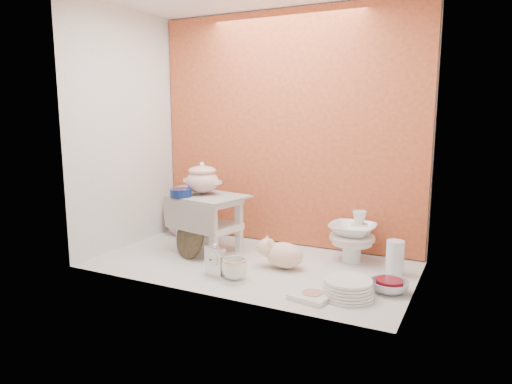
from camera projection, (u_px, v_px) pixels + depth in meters
ground at (251, 264)px, 2.66m from camera, size 1.80×1.80×0.00m
niche_shell at (265, 100)px, 2.66m from camera, size 1.86×1.03×1.53m
step_stool at (210, 224)px, 2.87m from camera, size 0.48×0.43×0.36m
soup_tureen at (202, 178)px, 2.88m from camera, size 0.27×0.27×0.20m
cobalt_bowl at (181, 193)px, 2.81m from camera, size 0.14×0.14×0.05m
floral_platter at (185, 211)px, 3.22m from camera, size 0.38×0.12×0.37m
blue_white_vase at (186, 218)px, 3.29m from camera, size 0.31×0.31×0.24m
lacquer_tray at (190, 237)px, 2.76m from camera, size 0.28×0.18×0.26m
mantel_clock at (215, 260)px, 2.46m from camera, size 0.13×0.07×0.18m
plush_pig at (284, 255)px, 2.57m from camera, size 0.31×0.24×0.16m
teacup_saucer at (234, 279)px, 2.40m from camera, size 0.19×0.19×0.01m
gold_rim_teacup at (234, 269)px, 2.39m from camera, size 0.17×0.17×0.11m
lattice_dish at (312, 295)px, 2.18m from camera, size 0.21×0.21×0.02m
dinner_plate_stack at (348, 288)px, 2.18m from camera, size 0.30×0.30×0.09m
crystal_bowl at (389, 286)px, 2.25m from camera, size 0.21×0.21×0.06m
clear_glass_vase at (395, 258)px, 2.47m from camera, size 0.11×0.11×0.19m
porcelain_tower at (352, 236)px, 2.68m from camera, size 0.36×0.36×0.31m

